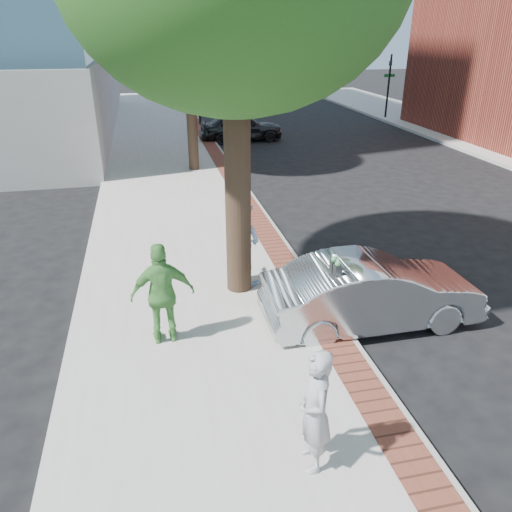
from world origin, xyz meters
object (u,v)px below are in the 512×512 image
object	(u,v)px
person_officer	(242,242)
bg_car	(241,127)
person_gray	(315,412)
sedan_silver	(372,292)
person_green	(163,294)
parking_meter	(335,280)

from	to	relation	value
person_officer	bg_car	distance (m)	15.71
person_gray	sedan_silver	world-z (taller)	person_gray
person_officer	person_green	distance (m)	2.68
parking_meter	bg_car	bearing A→B (deg)	84.41
parking_meter	bg_car	size ratio (longest dim) A/B	0.36
person_officer	sedan_silver	world-z (taller)	person_officer
bg_car	sedan_silver	bearing A→B (deg)	177.11
person_gray	person_green	distance (m)	3.64
parking_meter	person_officer	xyz separation A→B (m)	(-1.20, 2.36, -0.15)
sedan_silver	bg_car	size ratio (longest dim) A/B	1.01
person_gray	sedan_silver	distance (m)	3.89
person_gray	bg_car	xyz separation A→B (m)	(3.07, 20.66, -0.30)
person_officer	person_green	xyz separation A→B (m)	(-1.79, -1.99, 0.03)
sedan_silver	person_gray	bearing A→B (deg)	144.65
person_officer	person_green	size ratio (longest dim) A/B	0.97
parking_meter	person_officer	bearing A→B (deg)	116.96
person_green	person_officer	bearing A→B (deg)	-133.89
person_gray	bg_car	distance (m)	20.88
person_green	person_gray	bearing A→B (deg)	115.28
bg_car	person_officer	bearing A→B (deg)	169.06
person_gray	person_officer	size ratio (longest dim) A/B	0.94
sedan_silver	bg_car	world-z (taller)	bg_car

